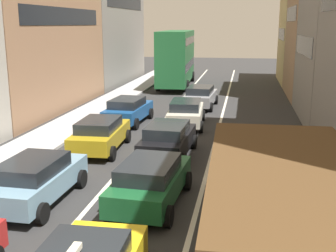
{
  "coord_description": "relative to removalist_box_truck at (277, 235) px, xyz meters",
  "views": [
    {
      "loc": [
        3.0,
        -4.82,
        5.66
      ],
      "look_at": [
        0.0,
        12.0,
        1.6
      ],
      "focal_mm": 45.95,
      "sensor_mm": 36.0,
      "label": 1
    }
  ],
  "objects": [
    {
      "name": "sedan_left_lane_fourth",
      "position": [
        -7.3,
        16.44,
        -1.18
      ],
      "size": [
        2.27,
        4.4,
        1.49
      ],
      "rotation": [
        0.0,
        0.0,
        1.51
      ],
      "color": "#194C8C",
      "rests_on": "ground"
    },
    {
      "name": "removalist_box_truck",
      "position": [
        0.0,
        0.0,
        0.0
      ],
      "size": [
        2.88,
        7.77,
        3.58
      ],
      "rotation": [
        0.0,
        0.0,
        1.6
      ],
      "color": "#B7B29E",
      "rests_on": "ground"
    },
    {
      "name": "sedan_centre_lane_second",
      "position": [
        -3.52,
        5.32,
        -1.18
      ],
      "size": [
        2.26,
        4.4,
        1.49
      ],
      "rotation": [
        0.0,
        0.0,
        1.51
      ],
      "color": "#19592D",
      "rests_on": "ground"
    },
    {
      "name": "sedan_right_lane_behind_truck",
      "position": [
        -0.36,
        7.26,
        -1.18
      ],
      "size": [
        2.23,
        4.38,
        1.49
      ],
      "rotation": [
        0.0,
        0.0,
        1.62
      ],
      "color": "silver",
      "rests_on": "ground"
    },
    {
      "name": "building_row_left",
      "position": [
        -15.7,
        21.67,
        4.01
      ],
      "size": [
        7.2,
        43.9,
        14.2
      ],
      "rotation": [
        0.0,
        0.0,
        1.57
      ],
      "color": "#B2ADA3",
      "rests_on": "ground"
    },
    {
      "name": "sedan_left_lane_third",
      "position": [
        -7.07,
        10.81,
        -1.18
      ],
      "size": [
        2.21,
        4.37,
        1.49
      ],
      "rotation": [
        0.0,
        0.0,
        1.61
      ],
      "color": "#B29319",
      "rests_on": "ground"
    },
    {
      "name": "wagon_left_lane_second",
      "position": [
        -7.21,
        4.83,
        -1.18
      ],
      "size": [
        2.14,
        4.34,
        1.49
      ],
      "rotation": [
        0.0,
        0.0,
        1.55
      ],
      "color": "#759EB7",
      "rests_on": "ground"
    },
    {
      "name": "lane_stripe_right",
      "position": [
        -2.0,
        17.52,
        -1.97
      ],
      "size": [
        0.16,
        60.0,
        0.01
      ],
      "primitive_type": "cube",
      "color": "silver",
      "rests_on": "ground"
    },
    {
      "name": "bus_mid_queue_primary",
      "position": [
        -6.93,
        32.01,
        0.86
      ],
      "size": [
        3.19,
        10.61,
        5.06
      ],
      "rotation": [
        0.0,
        0.0,
        1.62
      ],
      "color": "#1E6033",
      "rests_on": "ground"
    },
    {
      "name": "coupe_centre_lane_fourth",
      "position": [
        -3.89,
        16.32,
        -1.18
      ],
      "size": [
        2.26,
        4.4,
        1.49
      ],
      "rotation": [
        0.0,
        0.0,
        1.63
      ],
      "color": "beige",
      "rests_on": "ground"
    },
    {
      "name": "sidewalk_left",
      "position": [
        -10.4,
        17.52,
        -1.9
      ],
      "size": [
        2.6,
        64.0,
        0.14
      ],
      "primitive_type": "cube",
      "color": "#AFAFAF",
      "rests_on": "ground"
    },
    {
      "name": "hatchback_centre_lane_third",
      "position": [
        -3.87,
        10.45,
        -1.18
      ],
      "size": [
        2.18,
        4.36,
        1.49
      ],
      "rotation": [
        0.0,
        0.0,
        1.54
      ],
      "color": "black",
      "rests_on": "ground"
    },
    {
      "name": "lane_stripe_left",
      "position": [
        -5.4,
        17.52,
        -1.97
      ],
      "size": [
        0.16,
        60.0,
        0.01
      ],
      "primitive_type": "cube",
      "color": "silver",
      "rests_on": "ground"
    },
    {
      "name": "sedan_centre_lane_fifth",
      "position": [
        -3.65,
        22.04,
        -1.18
      ],
      "size": [
        2.24,
        4.39,
        1.49
      ],
      "rotation": [
        0.0,
        0.0,
        1.52
      ],
      "color": "gray",
      "rests_on": "ground"
    }
  ]
}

